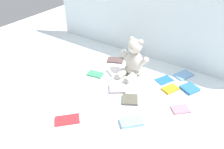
{
  "coord_description": "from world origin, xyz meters",
  "views": [
    {
      "loc": [
        0.66,
        -1.07,
        0.91
      ],
      "look_at": [
        0.02,
        -0.1,
        0.1
      ],
      "focal_mm": 33.95,
      "sensor_mm": 36.0,
      "label": 1
    }
  ],
  "objects": [
    {
      "name": "book_case_7",
      "position": [
        0.37,
        0.09,
        0.01
      ],
      "size": [
        0.11,
        0.13,
        0.01
      ],
      "primitive_type": "cube",
      "rotation": [
        0.0,
        0.0,
        5.83
      ],
      "color": "orange",
      "rests_on": "ground_plane"
    },
    {
      "name": "book_case_9",
      "position": [
        0.07,
        -0.11,
        0.01
      ],
      "size": [
        0.14,
        0.14,
        0.02
      ],
      "primitive_type": "cube",
      "rotation": [
        0.0,
        0.0,
        5.34
      ],
      "color": "#A28F97",
      "rests_on": "ground_plane"
    },
    {
      "name": "book_case_8",
      "position": [
        -0.16,
        -0.05,
        0.01
      ],
      "size": [
        0.13,
        0.09,
        0.01
      ],
      "primitive_type": "cube",
      "rotation": [
        0.0,
        0.0,
        4.9
      ],
      "color": "#3B8D61",
      "rests_on": "ground_plane"
    },
    {
      "name": "ground_plane",
      "position": [
        0.0,
        0.0,
        0.0
      ],
      "size": [
        3.2,
        3.2,
        0.0
      ],
      "primitive_type": "plane",
      "color": "silver"
    },
    {
      "name": "book_case_0",
      "position": [
        0.29,
        0.17,
        0.0
      ],
      "size": [
        0.13,
        0.14,
        0.01
      ],
      "primitive_type": "cube",
      "rotation": [
        0.0,
        0.0,
        2.67
      ],
      "color": "blue",
      "rests_on": "ground_plane"
    },
    {
      "name": "backdrop_drape",
      "position": [
        0.0,
        0.43,
        0.31
      ],
      "size": [
        1.78,
        0.03,
        0.62
      ],
      "primitive_type": "cube",
      "color": "silver",
      "rests_on": "ground_plane"
    },
    {
      "name": "book_case_1",
      "position": [
        -0.06,
        0.05,
        0.01
      ],
      "size": [
        0.14,
        0.14,
        0.02
      ],
      "primitive_type": "cube",
      "rotation": [
        0.0,
        0.0,
        1.02
      ],
      "color": "white",
      "rests_on": "ground_plane"
    },
    {
      "name": "book_case_10",
      "position": [
        0.2,
        -0.16,
        0.01
      ],
      "size": [
        0.13,
        0.13,
        0.02
      ],
      "primitive_type": "cube",
      "rotation": [
        0.0,
        0.0,
        5.22
      ],
      "color": "#535143",
      "rests_on": "ground_plane"
    },
    {
      "name": "book_case_5",
      "position": [
        0.49,
        -0.06,
        0.01
      ],
      "size": [
        0.13,
        0.12,
        0.01
      ],
      "primitive_type": "cube",
      "rotation": [
        0.0,
        0.0,
        2.33
      ],
      "color": "#B27287",
      "rests_on": "ground_plane"
    },
    {
      "name": "book_case_11",
      "position": [
        -0.02,
        -0.51,
        0.01
      ],
      "size": [
        0.15,
        0.15,
        0.01
      ],
      "primitive_type": "cube",
      "rotation": [
        0.0,
        0.0,
        2.36
      ],
      "color": "red",
      "rests_on": "ground_plane"
    },
    {
      "name": "book_case_6",
      "position": [
        0.3,
        -0.32,
        0.01
      ],
      "size": [
        0.14,
        0.14,
        0.02
      ],
      "primitive_type": "cube",
      "rotation": [
        0.0,
        0.0,
        5.5
      ],
      "color": "#7FACDF",
      "rests_on": "ground_plane"
    },
    {
      "name": "book_case_3",
      "position": [
        0.39,
        0.3,
        0.01
      ],
      "size": [
        0.13,
        0.16,
        0.01
      ],
      "primitive_type": "cube",
      "rotation": [
        0.0,
        0.0,
        2.74
      ],
      "color": "#73ABE1",
      "rests_on": "ground_plane"
    },
    {
      "name": "book_case_2",
      "position": [
        0.48,
        0.17,
        0.01
      ],
      "size": [
        0.14,
        0.14,
        0.02
      ],
      "primitive_type": "cube",
      "rotation": [
        0.0,
        0.0,
        5.81
      ],
      "color": "#2767AB",
      "rests_on": "ground_plane"
    },
    {
      "name": "book_case_4",
      "position": [
        -0.15,
        0.2,
        0.01
      ],
      "size": [
        0.15,
        0.13,
        0.01
      ],
      "primitive_type": "cube",
      "rotation": [
        0.0,
        0.0,
        5.16
      ],
      "color": "brown",
      "rests_on": "ground_plane"
    },
    {
      "name": "teddy_bear",
      "position": [
        0.06,
        0.12,
        0.11
      ],
      "size": [
        0.24,
        0.22,
        0.28
      ],
      "rotation": [
        0.0,
        0.0,
        -0.1
      ],
      "color": "beige",
      "rests_on": "ground_plane"
    }
  ]
}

